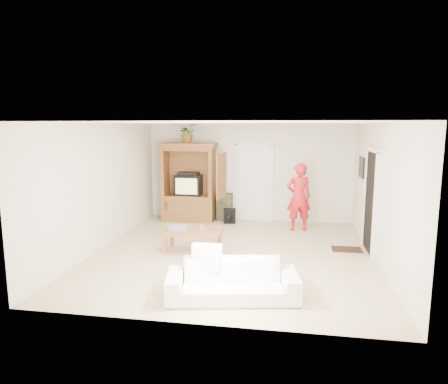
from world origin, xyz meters
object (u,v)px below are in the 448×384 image
(man, at_px, (299,197))
(coffee_table, at_px, (193,233))
(sofa, at_px, (232,280))
(armoire, at_px, (190,187))

(man, bearing_deg, coffee_table, 30.07)
(man, height_order, sofa, man)
(coffee_table, bearing_deg, sofa, -62.28)
(armoire, relative_size, man, 1.26)
(armoire, relative_size, coffee_table, 1.77)
(man, bearing_deg, sofa, 62.57)
(armoire, relative_size, sofa, 1.08)
(armoire, height_order, sofa, armoire)
(armoire, height_order, coffee_table, armoire)
(man, relative_size, sofa, 0.86)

